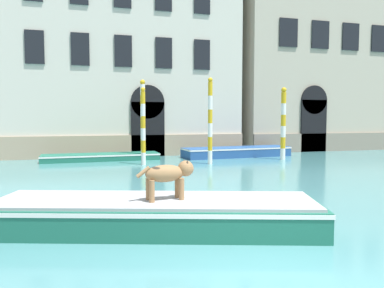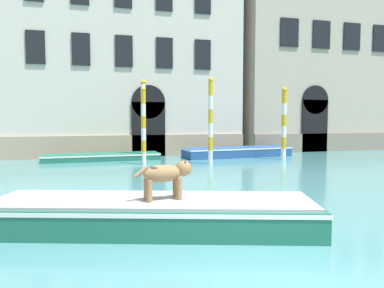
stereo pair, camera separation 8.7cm
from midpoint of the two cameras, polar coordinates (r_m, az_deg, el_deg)
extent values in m
cube|color=tan|center=(21.81, -10.37, -0.31)|extent=(14.54, 0.16, 1.25)
cube|color=black|center=(21.91, -6.85, 2.26)|extent=(1.95, 0.14, 3.17)
cylinder|color=black|center=(21.92, -6.89, 6.39)|extent=(1.95, 0.14, 1.95)
cube|color=black|center=(22.15, -22.98, 13.45)|extent=(0.97, 0.10, 1.77)
cube|color=black|center=(21.99, -16.78, 13.67)|extent=(0.97, 0.10, 1.77)
cube|color=black|center=(22.07, -10.56, 13.74)|extent=(0.97, 0.10, 1.77)
cube|color=black|center=(22.40, -4.44, 13.66)|extent=(0.97, 0.10, 1.77)
cube|color=black|center=(22.95, 1.42, 13.43)|extent=(0.97, 0.10, 1.77)
cube|color=#B2A893|center=(30.22, 17.46, 17.75)|extent=(11.61, 6.00, 18.99)
cube|color=gray|center=(26.88, 20.58, 0.28)|extent=(11.61, 0.16, 1.21)
cube|color=black|center=(25.96, 17.94, 2.65)|extent=(1.87, 0.14, 3.42)
cylinder|color=black|center=(25.98, 18.02, 6.42)|extent=(1.87, 0.14, 1.87)
cube|color=black|center=(25.51, 14.39, 16.12)|extent=(1.27, 0.10, 1.79)
cube|color=black|center=(26.71, 18.88, 15.48)|extent=(1.27, 0.10, 1.79)
cube|color=black|center=(28.05, 22.93, 14.81)|extent=(1.27, 0.10, 1.79)
cube|color=black|center=(29.52, 26.58, 14.15)|extent=(1.27, 0.10, 1.79)
cube|color=#1E6651|center=(7.80, -5.98, -10.80)|extent=(6.85, 3.65, 0.58)
cube|color=white|center=(7.74, -6.00, -9.16)|extent=(6.89, 3.69, 0.08)
cube|color=#9EA3A8|center=(7.72, -6.00, -8.51)|extent=(6.62, 3.46, 0.06)
cylinder|color=#997047|center=(7.77, -2.57, -6.54)|extent=(0.11, 0.11, 0.44)
cylinder|color=#997047|center=(7.55, -1.93, -6.86)|extent=(0.11, 0.11, 0.44)
cylinder|color=#997047|center=(7.59, -6.98, -6.83)|extent=(0.11, 0.11, 0.44)
cylinder|color=#997047|center=(7.36, -6.48, -7.17)|extent=(0.11, 0.11, 0.44)
ellipsoid|color=#997047|center=(7.51, -4.48, -4.50)|extent=(0.85, 0.44, 0.35)
ellipsoid|color=#382D23|center=(7.46, -5.38, -3.82)|extent=(0.38, 0.28, 0.12)
sphere|color=#997047|center=(7.64, -1.29, -3.74)|extent=(0.32, 0.32, 0.32)
cone|color=#382D23|center=(7.71, -1.53, -2.76)|extent=(0.10, 0.10, 0.13)
cone|color=#382D23|center=(7.54, -1.05, -2.91)|extent=(0.10, 0.10, 0.13)
cylinder|color=#997047|center=(7.37, -7.79, -4.27)|extent=(0.29, 0.11, 0.23)
cube|color=#1E6651|center=(20.35, -13.77, -1.94)|extent=(6.08, 1.66, 0.36)
cube|color=white|center=(20.34, -13.77, -1.60)|extent=(6.11, 1.69, 0.08)
cube|color=#8C7251|center=(20.36, -13.77, -1.99)|extent=(3.35, 1.20, 0.32)
cube|color=#234C8C|center=(21.79, 6.71, -1.20)|extent=(6.44, 2.20, 0.55)
cube|color=white|center=(21.77, 6.71, -0.64)|extent=(6.47, 2.23, 0.08)
cube|color=#B2B7BC|center=(21.79, 6.71, -1.27)|extent=(3.57, 1.54, 0.49)
cylinder|color=white|center=(20.76, 13.54, -1.48)|extent=(0.26, 0.26, 0.60)
cylinder|color=gold|center=(20.71, 13.57, 0.18)|extent=(0.26, 0.26, 0.60)
cylinder|color=white|center=(20.68, 13.60, 1.85)|extent=(0.26, 0.26, 0.60)
cylinder|color=gold|center=(20.66, 13.63, 3.52)|extent=(0.26, 0.26, 0.60)
cylinder|color=white|center=(20.67, 13.66, 5.19)|extent=(0.26, 0.26, 0.60)
cylinder|color=gold|center=(20.69, 13.69, 6.86)|extent=(0.26, 0.26, 0.60)
sphere|color=gold|center=(20.71, 13.71, 8.02)|extent=(0.28, 0.28, 0.28)
cylinder|color=white|center=(18.19, -7.52, -2.21)|extent=(0.21, 0.21, 0.58)
cylinder|color=gold|center=(18.13, -7.54, -0.38)|extent=(0.21, 0.21, 0.58)
cylinder|color=white|center=(18.10, -7.56, 1.47)|extent=(0.21, 0.21, 0.58)
cylinder|color=gold|center=(18.08, -7.58, 3.31)|extent=(0.21, 0.21, 0.58)
cylinder|color=white|center=(18.08, -7.60, 5.16)|extent=(0.21, 0.21, 0.58)
cylinder|color=gold|center=(18.10, -7.61, 7.01)|extent=(0.21, 0.21, 0.58)
sphere|color=gold|center=(18.12, -7.63, 8.23)|extent=(0.22, 0.22, 0.22)
cylinder|color=white|center=(18.27, 2.63, -2.03)|extent=(0.21, 0.21, 0.66)
cylinder|color=gold|center=(18.21, 2.64, 0.05)|extent=(0.21, 0.21, 0.66)
cylinder|color=white|center=(18.17, 2.65, 2.13)|extent=(0.21, 0.21, 0.66)
cylinder|color=gold|center=(18.16, 2.65, 4.22)|extent=(0.21, 0.21, 0.66)
cylinder|color=white|center=(18.17, 2.66, 6.31)|extent=(0.21, 0.21, 0.66)
cylinder|color=gold|center=(18.21, 2.67, 8.40)|extent=(0.21, 0.21, 0.66)
sphere|color=gold|center=(18.25, 2.67, 9.74)|extent=(0.23, 0.23, 0.23)
cylinder|color=white|center=(19.93, -7.56, -1.68)|extent=(0.25, 0.25, 0.57)
cylinder|color=gold|center=(19.88, -7.58, -0.04)|extent=(0.25, 0.25, 0.57)
cylinder|color=white|center=(19.85, -7.60, 1.60)|extent=(0.25, 0.25, 0.57)
cylinder|color=gold|center=(19.83, -7.61, 3.24)|extent=(0.25, 0.25, 0.57)
cylinder|color=white|center=(19.83, -7.63, 4.89)|extent=(0.25, 0.25, 0.57)
cylinder|color=gold|center=(19.85, -7.64, 6.54)|extent=(0.25, 0.25, 0.57)
cylinder|color=white|center=(19.88, -7.66, 8.18)|extent=(0.25, 0.25, 0.57)
sphere|color=gold|center=(19.91, -7.67, 9.32)|extent=(0.27, 0.27, 0.27)
camera|label=1|loc=(0.04, -90.16, -0.01)|focal=35.00mm
camera|label=2|loc=(0.04, 89.84, 0.01)|focal=35.00mm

